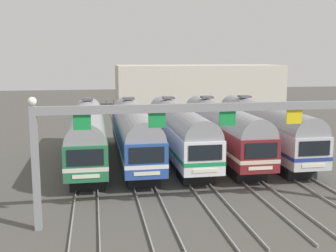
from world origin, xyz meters
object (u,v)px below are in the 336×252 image
at_px(commuter_train_green, 87,132).
at_px(commuter_train_maroon, 222,128).
at_px(commuter_train_white, 178,130).
at_px(catenary_gantry, 227,126).
at_px(commuter_train_silver, 263,127).
at_px(commuter_train_blue, 134,131).

bearing_deg(commuter_train_green, commuter_train_maroon, 0.00).
bearing_deg(commuter_train_green, commuter_train_white, 0.00).
bearing_deg(catenary_gantry, commuter_train_silver, 60.18).
distance_m(commuter_train_green, commuter_train_silver, 15.47).
distance_m(commuter_train_maroon, catenary_gantry, 14.27).
height_order(commuter_train_blue, commuter_train_white, same).
xyz_separation_m(commuter_train_white, commuter_train_silver, (7.74, 0.00, 0.00)).
relative_size(commuter_train_maroon, catenary_gantry, 0.87).
bearing_deg(catenary_gantry, commuter_train_maroon, 74.01).
xyz_separation_m(commuter_train_white, catenary_gantry, (-0.00, -13.50, 2.53)).
bearing_deg(commuter_train_maroon, commuter_train_green, 180.00).
distance_m(commuter_train_green, commuter_train_maroon, 11.60).
distance_m(commuter_train_blue, commuter_train_white, 3.87).
height_order(commuter_train_silver, catenary_gantry, catenary_gantry).
height_order(commuter_train_green, commuter_train_maroon, same).
xyz_separation_m(commuter_train_green, commuter_train_maroon, (11.60, 0.00, 0.00)).
bearing_deg(commuter_train_silver, commuter_train_white, 180.00).
relative_size(commuter_train_green, commuter_train_blue, 1.00).
xyz_separation_m(commuter_train_green, commuter_train_silver, (15.47, 0.00, 0.00)).
relative_size(commuter_train_green, catenary_gantry, 0.87).
bearing_deg(commuter_train_silver, commuter_train_blue, 180.00).
xyz_separation_m(commuter_train_white, commuter_train_maroon, (3.87, 0.00, 0.00)).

